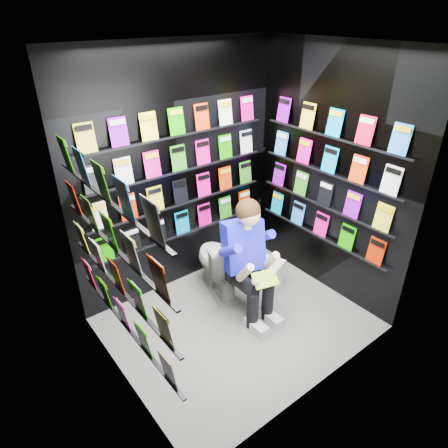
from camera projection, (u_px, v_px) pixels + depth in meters
floor at (237, 323)px, 4.07m from camera, size 2.40×2.40×0.00m
ceiling at (243, 44)px, 2.82m from camera, size 2.40×2.40×0.00m
wall_back at (178, 175)px, 4.14m from camera, size 2.40×0.04×2.60m
wall_front at (332, 260)px, 2.75m from camera, size 2.40×0.04×2.60m
wall_left at (108, 256)px, 2.80m from camera, size 0.04×2.00×2.60m
wall_right at (329, 177)px, 4.09m from camera, size 0.04×2.00×2.60m
comics_back at (180, 175)px, 4.11m from camera, size 2.10×0.06×1.37m
comics_left at (112, 254)px, 2.81m from camera, size 0.06×1.70×1.37m
comics_right at (328, 177)px, 4.07m from camera, size 0.06×1.70×1.37m
toilet at (219, 263)px, 4.37m from camera, size 0.60×0.83×0.73m
longbox at (264, 273)px, 4.58m from camera, size 0.34×0.45×0.30m
longbox_lid at (265, 261)px, 4.50m from camera, size 0.36×0.47×0.03m
reader at (242, 246)px, 3.91m from camera, size 0.71×0.88×1.41m
held_comic at (265, 279)px, 3.76m from camera, size 0.27×0.20×0.10m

